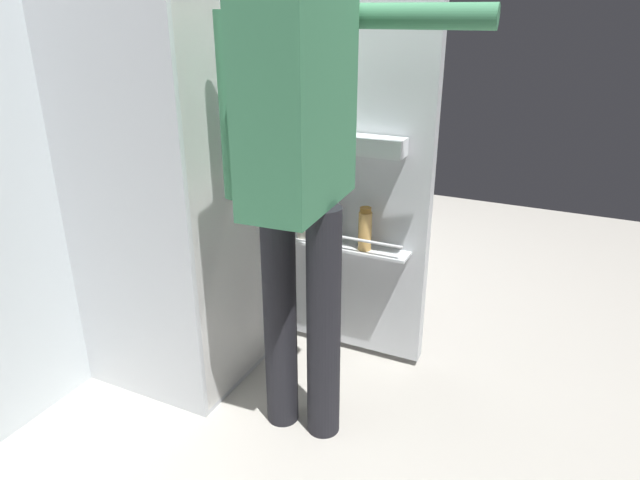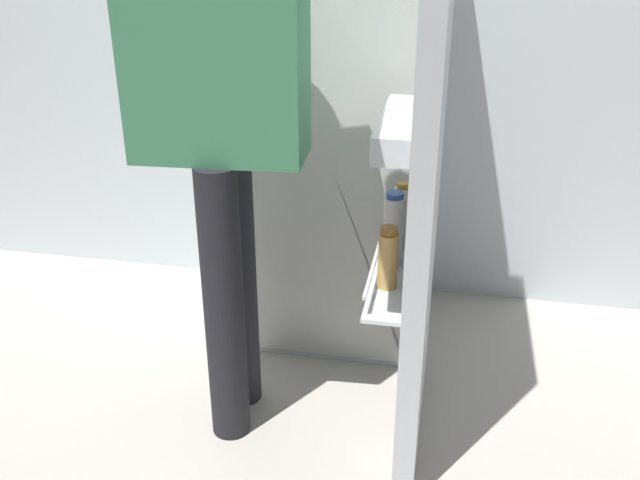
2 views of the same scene
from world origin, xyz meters
name	(u,v)px [view 1 (image 1 of 2)]	position (x,y,z in m)	size (l,w,h in m)	color
ground_plane	(303,386)	(0.00, 0.00, 0.00)	(5.69, 5.69, 0.00)	#B7B2A8
kitchen_wall	(97,52)	(0.00, 0.90, 1.31)	(4.40, 0.10, 2.62)	silver
refrigerator	(195,170)	(0.03, 0.49, 0.87)	(0.73, 1.24, 1.74)	silver
person	(300,144)	(-0.19, -0.10, 1.07)	(0.60, 0.78, 1.76)	black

